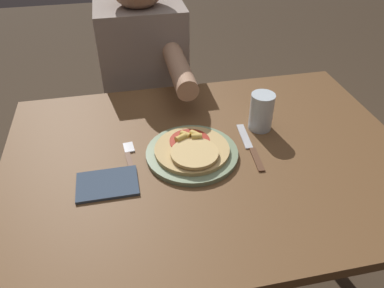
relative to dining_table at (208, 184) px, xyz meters
The scene contains 8 objects.
dining_table is the anchor object (origin of this frame).
plate 0.13m from the dining_table, 167.68° to the left, with size 0.26×0.26×0.01m.
pizza 0.15m from the dining_table, behind, with size 0.21×0.21×0.04m.
fork 0.25m from the dining_table, behind, with size 0.03×0.18×0.00m.
knife 0.17m from the dining_table, ahead, with size 0.03×0.22×0.00m.
drinking_glass 0.27m from the dining_table, 28.61° to the left, with size 0.07×0.07×0.12m.
napkin 0.31m from the dining_table, 167.45° to the right, with size 0.15×0.11×0.01m.
person_diner 0.61m from the dining_table, 101.32° to the left, with size 0.33×0.52×1.17m.
Camera 1 is at (-0.21, -0.78, 1.40)m, focal length 35.00 mm.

